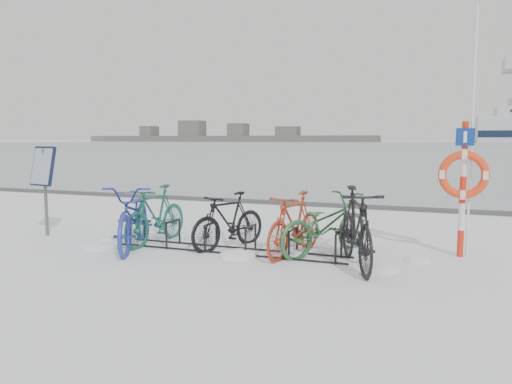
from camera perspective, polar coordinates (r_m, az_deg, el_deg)
The scene contains 14 objects.
ground at distance 8.31m, azimuth -2.95°, elevation -6.79°, with size 900.00×900.00×0.00m, color white.
ice_sheet at distance 162.45m, azimuth 19.86°, elevation 5.12°, with size 400.00×298.00×0.02m, color #A0ADB4.
quay_edge at distance 13.83m, azimuth 7.00°, elevation -1.43°, with size 400.00×0.25×0.10m, color #3F3F42.
bike_rack at distance 8.28m, azimuth -2.96°, elevation -5.57°, with size 4.00×0.48×0.46m.
info_board at distance 10.29m, azimuth -23.12°, elevation 2.17°, with size 0.60×0.32×1.71m.
lifebuoy_station at distance 8.34m, azimuth 22.66°, elevation 1.80°, with size 0.74×0.22×3.86m.
shoreline at distance 295.31m, azimuth -4.19°, elevation 6.30°, with size 180.00×12.00×9.50m.
bike_0 at distance 8.75m, azimuth -13.72°, elevation -2.53°, with size 0.75×2.16×1.13m, color #26369A.
bike_1 at distance 9.04m, azimuth -11.37°, elevation -2.40°, with size 0.50×1.78×1.07m, color #19574C.
bike_2 at distance 8.53m, azimuth -3.15°, elevation -3.09°, with size 0.46×1.64×0.99m, color black.
bike_3 at distance 7.99m, azimuth 4.44°, elevation -3.49°, with size 0.49×1.75×1.05m, color #A2321B.
bike_4 at distance 8.15m, azimuth 7.90°, elevation -3.46°, with size 0.67×1.94×1.02m, color #2B6034.
bike_5 at distance 7.39m, azimuth 11.39°, elevation -3.79°, with size 0.56×2.00×1.20m, color black.
snow_drifts at distance 8.18m, azimuth -2.03°, elevation -7.00°, with size 5.83×1.90×0.22m.
Camera 1 is at (3.29, -7.41, 1.86)m, focal length 35.00 mm.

